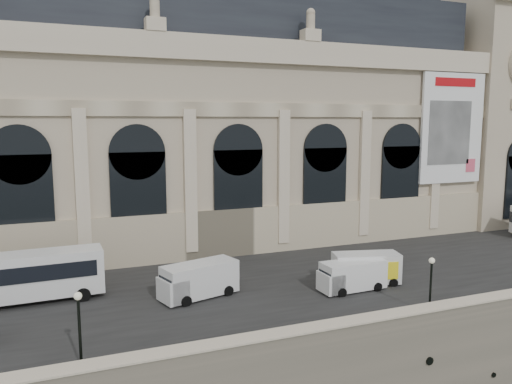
{
  "coord_description": "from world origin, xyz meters",
  "views": [
    {
      "loc": [
        -20.89,
        -25.47,
        19.82
      ],
      "look_at": [
        -2.01,
        22.0,
        12.59
      ],
      "focal_mm": 35.0,
      "sensor_mm": 36.0,
      "label": 1
    }
  ],
  "objects_px": {
    "box_truck": "(362,269)",
    "lamp_right": "(431,286)",
    "van_c": "(196,281)",
    "lamp_left": "(80,331)",
    "van_b": "(349,276)",
    "bus_left": "(11,277)"
  },
  "relations": [
    {
      "from": "van_c",
      "to": "van_b",
      "type": "bearing_deg",
      "value": -13.93
    },
    {
      "from": "bus_left",
      "to": "van_c",
      "type": "xyz_separation_m",
      "value": [
        13.29,
        -3.65,
        -0.77
      ]
    },
    {
      "from": "bus_left",
      "to": "van_c",
      "type": "relative_size",
      "value": 2.01
    },
    {
      "from": "box_truck",
      "to": "lamp_left",
      "type": "xyz_separation_m",
      "value": [
        -22.99,
        -6.67,
        0.87
      ]
    },
    {
      "from": "bus_left",
      "to": "box_truck",
      "type": "height_order",
      "value": "bus_left"
    },
    {
      "from": "van_b",
      "to": "lamp_right",
      "type": "height_order",
      "value": "lamp_right"
    },
    {
      "from": "van_b",
      "to": "lamp_right",
      "type": "xyz_separation_m",
      "value": [
        2.69,
        -6.44,
        0.83
      ]
    },
    {
      "from": "van_b",
      "to": "van_c",
      "type": "xyz_separation_m",
      "value": [
        -12.15,
        3.01,
        0.15
      ]
    },
    {
      "from": "van_c",
      "to": "bus_left",
      "type": "bearing_deg",
      "value": 164.65
    },
    {
      "from": "van_b",
      "to": "lamp_left",
      "type": "bearing_deg",
      "value": -165.24
    },
    {
      "from": "van_b",
      "to": "lamp_left",
      "type": "height_order",
      "value": "lamp_left"
    },
    {
      "from": "van_b",
      "to": "lamp_right",
      "type": "distance_m",
      "value": 7.03
    },
    {
      "from": "van_b",
      "to": "lamp_right",
      "type": "bearing_deg",
      "value": -67.34
    },
    {
      "from": "van_c",
      "to": "lamp_left",
      "type": "xyz_separation_m",
      "value": [
        -8.93,
        -8.57,
        0.81
      ]
    },
    {
      "from": "van_c",
      "to": "lamp_left",
      "type": "distance_m",
      "value": 12.4
    },
    {
      "from": "van_c",
      "to": "box_truck",
      "type": "height_order",
      "value": "van_c"
    },
    {
      "from": "bus_left",
      "to": "box_truck",
      "type": "xyz_separation_m",
      "value": [
        27.36,
        -5.55,
        -0.83
      ]
    },
    {
      "from": "box_truck",
      "to": "lamp_right",
      "type": "xyz_separation_m",
      "value": [
        0.77,
        -7.56,
        0.74
      ]
    },
    {
      "from": "van_c",
      "to": "lamp_left",
      "type": "relative_size",
      "value": 1.48
    },
    {
      "from": "box_truck",
      "to": "lamp_right",
      "type": "height_order",
      "value": "lamp_right"
    },
    {
      "from": "van_b",
      "to": "box_truck",
      "type": "xyz_separation_m",
      "value": [
        1.91,
        1.12,
        0.09
      ]
    },
    {
      "from": "bus_left",
      "to": "lamp_right",
      "type": "distance_m",
      "value": 31.04
    }
  ]
}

